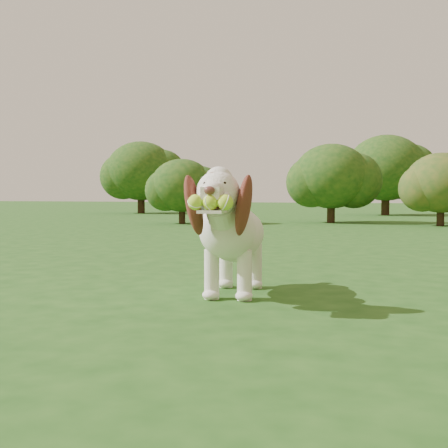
% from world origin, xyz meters
% --- Properties ---
extents(ground, '(80.00, 80.00, 0.00)m').
position_xyz_m(ground, '(0.00, 0.00, 0.00)').
color(ground, '#1C4814').
rests_on(ground, ground).
extents(dog, '(0.52, 1.20, 0.78)m').
position_xyz_m(dog, '(-0.01, -0.49, 0.42)').
color(dog, white).
rests_on(dog, ground).
extents(shrub_a, '(1.35, 1.35, 1.40)m').
position_xyz_m(shrub_a, '(-4.01, 7.30, 0.82)').
color(shrub_a, '#382314').
rests_on(shrub_a, ground).
extents(shrub_c, '(1.42, 1.42, 1.47)m').
position_xyz_m(shrub_c, '(1.23, 8.32, 0.86)').
color(shrub_c, '#382314').
rests_on(shrub_c, ground).
extents(shrub_g, '(2.33, 2.33, 2.42)m').
position_xyz_m(shrub_g, '(-8.21, 13.01, 1.42)').
color(shrub_g, '#382314').
rests_on(shrub_g, ground).
extents(shrub_b, '(1.70, 1.70, 1.76)m').
position_xyz_m(shrub_b, '(-1.06, 8.86, 1.04)').
color(shrub_b, '#382314').
rests_on(shrub_b, ground).
extents(shrub_i, '(2.36, 2.36, 2.45)m').
position_xyz_m(shrub_i, '(-0.32, 14.07, 1.44)').
color(shrub_i, '#382314').
rests_on(shrub_i, ground).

